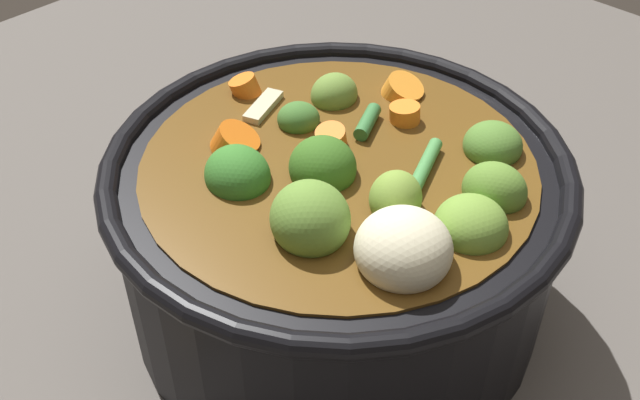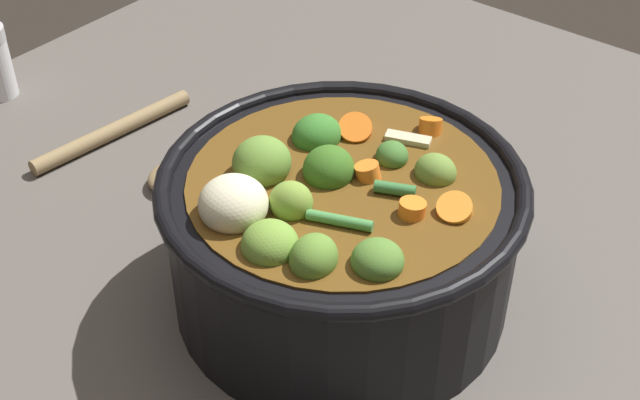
{
  "view_description": "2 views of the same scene",
  "coord_description": "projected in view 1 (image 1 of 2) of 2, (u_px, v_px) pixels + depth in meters",
  "views": [
    {
      "loc": [
        0.27,
        0.24,
        0.4
      ],
      "look_at": [
        0.02,
        0.0,
        0.1
      ],
      "focal_mm": 42.69,
      "sensor_mm": 36.0,
      "label": 1
    },
    {
      "loc": [
        -0.32,
        0.43,
        0.53
      ],
      "look_at": [
        0.02,
        0.01,
        0.1
      ],
      "focal_mm": 49.8,
      "sensor_mm": 36.0,
      "label": 2
    }
  ],
  "objects": [
    {
      "name": "ground_plane",
      "position": [
        335.0,
        299.0,
        0.54
      ],
      "size": [
        1.1,
        1.1,
        0.0
      ],
      "primitive_type": "plane",
      "color": "#514C47"
    },
    {
      "name": "cooking_pot",
      "position": [
        338.0,
        230.0,
        0.49
      ],
      "size": [
        0.29,
        0.29,
        0.15
      ],
      "color": "black",
      "rests_on": "ground_plane"
    }
  ]
}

